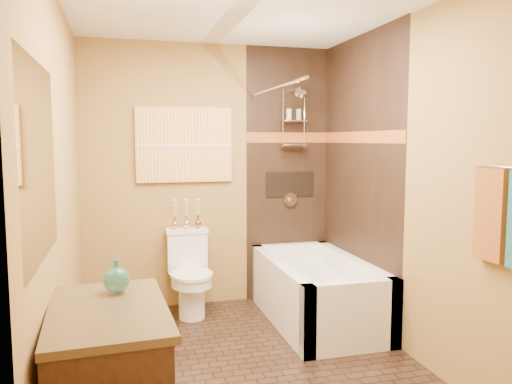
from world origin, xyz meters
name	(u,v)px	position (x,y,z in m)	size (l,w,h in m)	color
floor	(250,368)	(0.00, 0.00, 0.00)	(3.00, 3.00, 0.00)	black
wall_left	(60,197)	(-1.20, 0.00, 1.25)	(0.02, 3.00, 2.50)	olive
wall_right	(407,187)	(1.20, 0.00, 1.25)	(0.02, 3.00, 2.50)	olive
wall_back	(211,176)	(0.00, 1.50, 1.25)	(2.40, 0.02, 2.50)	olive
wall_front	(346,230)	(0.00, -1.50, 1.25)	(2.40, 0.02, 2.50)	olive
ceiling	(249,0)	(0.00, 0.00, 2.50)	(3.00, 3.00, 0.00)	silver
alcove_tile_back	(287,175)	(0.78, 1.49, 1.25)	(0.85, 0.01, 2.50)	black
alcove_tile_right	(359,179)	(1.19, 0.75, 1.25)	(0.01, 1.50, 2.50)	black
mosaic_band_back	(288,137)	(0.78, 1.48, 1.62)	(0.85, 0.01, 0.10)	maroon
mosaic_band_right	(359,137)	(1.18, 0.75, 1.62)	(0.01, 1.50, 0.10)	maroon
alcove_niche	(290,184)	(0.80, 1.48, 1.15)	(0.50, 0.01, 0.25)	black
shower_fixtures	(294,133)	(0.80, 1.38, 1.67)	(0.24, 0.33, 1.16)	silver
curtain_rod	(274,88)	(0.40, 0.75, 2.02)	(0.03, 0.03, 1.55)	silver
towel_bar	(509,168)	(1.15, -1.05, 1.45)	(0.02, 0.02, 0.55)	silver
towel_rust	(491,215)	(1.16, -0.92, 1.18)	(0.05, 0.22, 0.52)	#8E5119
sunset_painting	(184,145)	(-0.25, 1.48, 1.55)	(0.90, 0.04, 0.70)	orange
vanity_mirror	(40,162)	(-1.19, -0.83, 1.50)	(0.01, 1.00, 0.90)	white
bathtub	(316,296)	(0.80, 0.75, 0.22)	(0.80, 1.50, 0.55)	white
toilet	(190,273)	(-0.25, 1.22, 0.39)	(0.39, 0.57, 0.76)	white
teal_bottle	(116,276)	(-0.87, -0.59, 0.89)	(0.14, 0.14, 0.22)	#246C66
bud_vases	(186,213)	(-0.25, 1.39, 0.91)	(0.27, 0.06, 0.27)	gold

